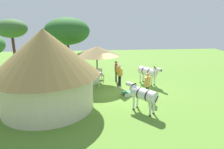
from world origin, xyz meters
name	(u,v)px	position (x,y,z in m)	size (l,w,h in m)	color
ground_plane	(121,90)	(0.00, 0.00, 0.00)	(36.00, 36.00, 0.00)	olive
thatched_hut	(46,67)	(-2.46, 4.48, 2.41)	(5.90, 5.90, 4.48)	beige
shade_umbrella	(97,51)	(1.81, 1.61, 2.55)	(3.47, 3.47, 2.90)	brown
patio_dining_table	(97,75)	(1.81, 1.61, 0.64)	(1.39, 1.11, 0.74)	silver
patio_chair_east_end	(96,81)	(0.67, 1.71, 0.52)	(0.46, 0.48, 0.90)	silver
patio_chair_near_lawn	(99,73)	(2.93, 1.40, 0.52)	(0.49, 0.51, 0.90)	silver
guest_beside_umbrella	(116,69)	(2.17, 0.09, 1.00)	(0.59, 0.28, 1.67)	black
guest_behind_table	(120,73)	(0.93, -0.04, 0.99)	(0.50, 0.42, 1.64)	black
standing_watcher	(147,83)	(-1.73, -1.44, 1.03)	(0.50, 0.45, 1.72)	#222328
striped_lounge_chair	(126,92)	(-1.06, -0.21, 0.26)	(0.79, 0.94, 0.64)	#3D9D6A
zebra_nearest_camera	(143,94)	(-3.43, -0.74, 0.99)	(1.75, 1.55, 1.53)	silver
zebra_by_umbrella	(148,72)	(1.21, -2.28, 0.98)	(1.87, 1.45, 1.52)	silver
acacia_tree_right_background	(67,31)	(4.73, 4.09, 3.83)	(3.91, 3.91, 5.02)	brown
acacia_tree_behind_hut	(11,29)	(4.94, 8.78, 4.05)	(2.64, 2.64, 4.88)	#4F2B2A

